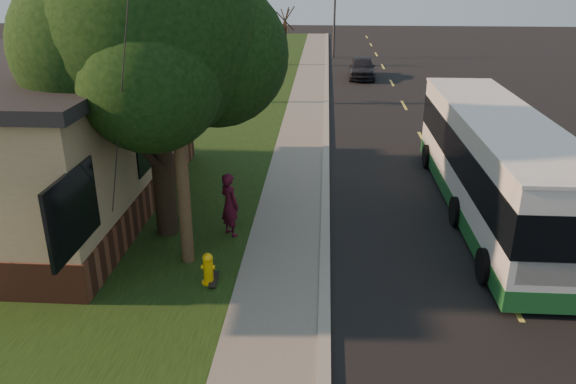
% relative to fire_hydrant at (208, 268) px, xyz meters
% --- Properties ---
extents(ground, '(120.00, 120.00, 0.00)m').
position_rel_fire_hydrant_xyz_m(ground, '(2.60, 0.00, -0.43)').
color(ground, black).
rests_on(ground, ground).
extents(road, '(8.00, 80.00, 0.01)m').
position_rel_fire_hydrant_xyz_m(road, '(6.60, 10.00, -0.43)').
color(road, black).
rests_on(road, ground).
extents(curb, '(0.25, 80.00, 0.12)m').
position_rel_fire_hydrant_xyz_m(curb, '(2.60, 10.00, -0.37)').
color(curb, gray).
rests_on(curb, ground).
extents(sidewalk, '(2.00, 80.00, 0.08)m').
position_rel_fire_hydrant_xyz_m(sidewalk, '(1.60, 10.00, -0.39)').
color(sidewalk, slate).
rests_on(sidewalk, ground).
extents(grass_verge, '(5.00, 80.00, 0.07)m').
position_rel_fire_hydrant_xyz_m(grass_verge, '(-1.90, 10.00, -0.40)').
color(grass_verge, black).
rests_on(grass_verge, ground).
extents(fire_hydrant, '(0.32, 0.32, 0.74)m').
position_rel_fire_hydrant_xyz_m(fire_hydrant, '(0.00, 0.00, 0.00)').
color(fire_hydrant, yellow).
rests_on(fire_hydrant, grass_verge).
extents(utility_pole, '(2.86, 3.21, 9.07)m').
position_rel_fire_hydrant_xyz_m(utility_pole, '(-0.71, 0.99, 4.20)').
color(utility_pole, '#473321').
rests_on(utility_pole, ground).
extents(leafy_tree, '(6.30, 6.00, 7.80)m').
position_rel_fire_hydrant_xyz_m(leafy_tree, '(-1.57, 2.65, 4.73)').
color(leafy_tree, black).
rests_on(leafy_tree, grass_verge).
extents(bare_tree_near, '(1.38, 1.21, 4.31)m').
position_rel_fire_hydrant_xyz_m(bare_tree_near, '(-0.90, 18.00, 1.72)').
color(bare_tree_near, black).
rests_on(bare_tree_near, grass_verge).
extents(bare_tree_far, '(1.38, 1.21, 4.03)m').
position_rel_fire_hydrant_xyz_m(bare_tree_far, '(-0.40, 30.00, 1.57)').
color(bare_tree_far, black).
rests_on(bare_tree_far, grass_verge).
extents(traffic_signal, '(0.18, 0.22, 5.50)m').
position_rel_fire_hydrant_xyz_m(traffic_signal, '(3.10, 34.00, 2.73)').
color(traffic_signal, '#2D2D30').
rests_on(traffic_signal, ground).
extents(transit_bus, '(2.49, 10.79, 2.92)m').
position_rel_fire_hydrant_xyz_m(transit_bus, '(7.32, 4.47, 1.13)').
color(transit_bus, silver).
rests_on(transit_bus, ground).
extents(skateboarder, '(0.74, 0.73, 1.72)m').
position_rel_fire_hydrant_xyz_m(skateboarder, '(0.10, 2.46, 0.50)').
color(skateboarder, '#440D1F').
rests_on(skateboarder, grass_verge).
extents(skateboard_main, '(0.22, 0.72, 0.07)m').
position_rel_fire_hydrant_xyz_m(skateboard_main, '(0.10, 0.06, -0.31)').
color(skateboard_main, black).
rests_on(skateboard_main, grass_verge).
extents(dumpster, '(1.81, 1.58, 1.36)m').
position_rel_fire_hydrant_xyz_m(dumpster, '(-6.32, 9.09, 0.29)').
color(dumpster, black).
rests_on(dumpster, building_lot).
extents(distant_car, '(1.77, 4.09, 1.37)m').
position_rel_fire_hydrant_xyz_m(distant_car, '(4.82, 25.50, 0.25)').
color(distant_car, black).
rests_on(distant_car, ground).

